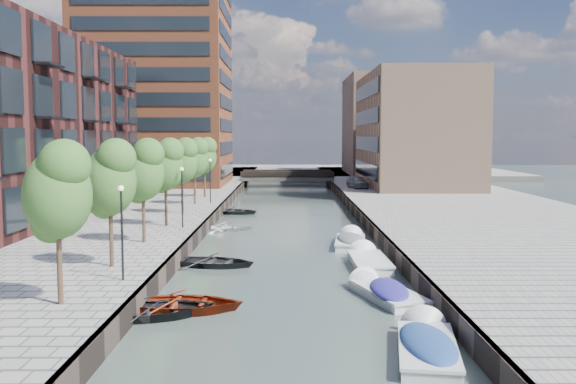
{
  "coord_description": "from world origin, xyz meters",
  "views": [
    {
      "loc": [
        -0.08,
        -19.41,
        7.23
      ],
      "look_at": [
        0.0,
        23.27,
        3.5
      ],
      "focal_mm": 40.0,
      "sensor_mm": 36.0,
      "label": 1
    }
  ],
  "objects_px": {
    "tree_5": "(194,157)",
    "sloop_4": "(234,214)",
    "tree_0": "(57,189)",
    "motorboat_0": "(427,346)",
    "motorboat_3": "(384,293)",
    "tree_1": "(110,177)",
    "bridge": "(287,177)",
    "motorboat_1": "(381,294)",
    "tree_4": "(182,160)",
    "sloop_2": "(182,311)",
    "tree_2": "(143,169)",
    "tree_3": "(165,164)",
    "motorboat_2": "(368,262)",
    "sloop_1": "(214,266)",
    "sloop_0": "(154,317)",
    "tree_6": "(204,155)",
    "car": "(358,182)",
    "sloop_3": "(226,231)",
    "motorboat_4": "(350,241)"
  },
  "relations": [
    {
      "from": "tree_1",
      "to": "car",
      "type": "bearing_deg",
      "value": 69.94
    },
    {
      "from": "tree_3",
      "to": "motorboat_0",
      "type": "bearing_deg",
      "value": -60.79
    },
    {
      "from": "tree_6",
      "to": "sloop_1",
      "type": "distance_m",
      "value": 30.98
    },
    {
      "from": "tree_0",
      "to": "motorboat_0",
      "type": "xyz_separation_m",
      "value": [
        13.12,
        -2.46,
        -5.09
      ]
    },
    {
      "from": "sloop_2",
      "to": "sloop_4",
      "type": "height_order",
      "value": "sloop_2"
    },
    {
      "from": "motorboat_3",
      "to": "tree_0",
      "type": "bearing_deg",
      "value": -159.05
    },
    {
      "from": "tree_5",
      "to": "sloop_4",
      "type": "bearing_deg",
      "value": 16.05
    },
    {
      "from": "tree_6",
      "to": "motorboat_0",
      "type": "height_order",
      "value": "tree_6"
    },
    {
      "from": "tree_0",
      "to": "tree_2",
      "type": "xyz_separation_m",
      "value": [
        0.0,
        14.0,
        0.0
      ]
    },
    {
      "from": "tree_4",
      "to": "sloop_2",
      "type": "bearing_deg",
      "value": -80.88
    },
    {
      "from": "tree_6",
      "to": "sloop_4",
      "type": "distance_m",
      "value": 8.73
    },
    {
      "from": "motorboat_1",
      "to": "car",
      "type": "height_order",
      "value": "car"
    },
    {
      "from": "tree_0",
      "to": "motorboat_2",
      "type": "distance_m",
      "value": 18.73
    },
    {
      "from": "tree_3",
      "to": "tree_4",
      "type": "relative_size",
      "value": 1.0
    },
    {
      "from": "sloop_1",
      "to": "motorboat_2",
      "type": "distance_m",
      "value": 8.66
    },
    {
      "from": "tree_1",
      "to": "motorboat_2",
      "type": "relative_size",
      "value": 1.06
    },
    {
      "from": "motorboat_4",
      "to": "sloop_3",
      "type": "bearing_deg",
      "value": 144.47
    },
    {
      "from": "bridge",
      "to": "tree_2",
      "type": "xyz_separation_m",
      "value": [
        -8.5,
        -54.0,
        3.92
      ]
    },
    {
      "from": "tree_5",
      "to": "sloop_0",
      "type": "height_order",
      "value": "tree_5"
    },
    {
      "from": "tree_3",
      "to": "sloop_4",
      "type": "height_order",
      "value": "tree_3"
    },
    {
      "from": "tree_1",
      "to": "motorboat_2",
      "type": "height_order",
      "value": "tree_1"
    },
    {
      "from": "sloop_0",
      "to": "sloop_1",
      "type": "xyz_separation_m",
      "value": [
        1.27,
        10.02,
        0.0
      ]
    },
    {
      "from": "tree_4",
      "to": "sloop_4",
      "type": "distance_m",
      "value": 10.19
    },
    {
      "from": "tree_0",
      "to": "sloop_4",
      "type": "xyz_separation_m",
      "value": [
        3.45,
        35.99,
        -5.31
      ]
    },
    {
      "from": "bridge",
      "to": "sloop_1",
      "type": "relative_size",
      "value": 2.84
    },
    {
      "from": "tree_0",
      "to": "sloop_2",
      "type": "bearing_deg",
      "value": 32.86
    },
    {
      "from": "tree_1",
      "to": "motorboat_4",
      "type": "relative_size",
      "value": 1.06
    },
    {
      "from": "motorboat_1",
      "to": "motorboat_2",
      "type": "bearing_deg",
      "value": 87.37
    },
    {
      "from": "sloop_1",
      "to": "sloop_2",
      "type": "height_order",
      "value": "sloop_2"
    },
    {
      "from": "tree_1",
      "to": "car",
      "type": "xyz_separation_m",
      "value": [
        16.95,
        46.41,
        -3.57
      ]
    },
    {
      "from": "tree_4",
      "to": "tree_5",
      "type": "relative_size",
      "value": 1.0
    },
    {
      "from": "tree_3",
      "to": "tree_6",
      "type": "distance_m",
      "value": 21.0
    },
    {
      "from": "sloop_1",
      "to": "sloop_0",
      "type": "bearing_deg",
      "value": -174.26
    },
    {
      "from": "tree_1",
      "to": "sloop_4",
      "type": "xyz_separation_m",
      "value": [
        3.45,
        28.99,
        -5.31
      ]
    },
    {
      "from": "sloop_2",
      "to": "motorboat_0",
      "type": "height_order",
      "value": "motorboat_0"
    },
    {
      "from": "tree_0",
      "to": "motorboat_3",
      "type": "distance_m",
      "value": 14.62
    },
    {
      "from": "bridge",
      "to": "tree_5",
      "type": "height_order",
      "value": "tree_5"
    },
    {
      "from": "tree_5",
      "to": "sloop_4",
      "type": "relative_size",
      "value": 1.3
    },
    {
      "from": "bridge",
      "to": "motorboat_1",
      "type": "relative_size",
      "value": 2.75
    },
    {
      "from": "sloop_3",
      "to": "motorboat_3",
      "type": "height_order",
      "value": "motorboat_3"
    },
    {
      "from": "sloop_4",
      "to": "sloop_1",
      "type": "bearing_deg",
      "value": -163.37
    },
    {
      "from": "sloop_0",
      "to": "tree_6",
      "type": "bearing_deg",
      "value": -14.02
    },
    {
      "from": "tree_6",
      "to": "sloop_0",
      "type": "height_order",
      "value": "tree_6"
    },
    {
      "from": "tree_3",
      "to": "tree_5",
      "type": "height_order",
      "value": "same"
    },
    {
      "from": "tree_5",
      "to": "tree_6",
      "type": "height_order",
      "value": "same"
    },
    {
      "from": "sloop_4",
      "to": "motorboat_3",
      "type": "height_order",
      "value": "motorboat_3"
    },
    {
      "from": "bridge",
      "to": "tree_5",
      "type": "bearing_deg",
      "value": -104.44
    },
    {
      "from": "tree_3",
      "to": "tree_4",
      "type": "bearing_deg",
      "value": 90.0
    },
    {
      "from": "car",
      "to": "sloop_4",
      "type": "bearing_deg",
      "value": -141.06
    },
    {
      "from": "tree_3",
      "to": "sloop_1",
      "type": "xyz_separation_m",
      "value": [
        4.37,
        -9.2,
        -5.31
      ]
    }
  ]
}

